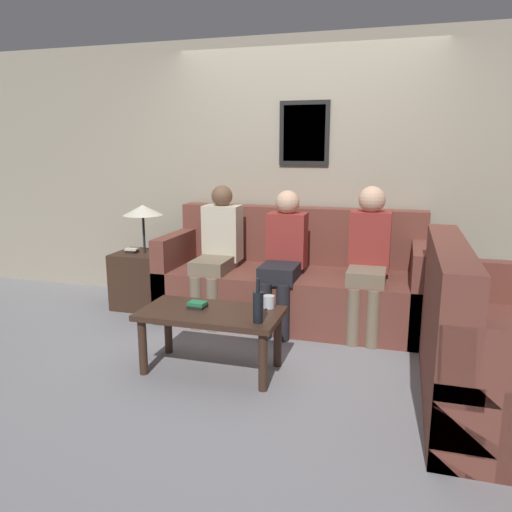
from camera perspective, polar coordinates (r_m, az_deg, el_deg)
ground_plane at (r=4.23m, az=2.48°, el=-9.49°), size 16.00×16.00×0.00m
wall_back at (r=4.94m, az=5.54°, el=9.17°), size 9.00×0.08×2.60m
couch_main at (r=4.63m, az=4.16°, el=-3.07°), size 2.36×0.92×1.01m
couch_side at (r=3.40m, az=25.72°, el=-10.08°), size 0.92×1.56×1.01m
coffee_table at (r=3.56m, az=-5.17°, el=-7.32°), size 0.99×0.52×0.44m
side_table_with_lamp at (r=5.10m, az=-13.00°, el=-1.80°), size 0.48×0.47×1.03m
wine_bottle at (r=3.27m, az=0.23°, el=-5.73°), size 0.07×0.07×0.30m
drinking_glass at (r=3.58m, az=1.49°, el=-5.25°), size 0.08×0.08×0.09m
book_stack at (r=3.61m, az=-6.71°, el=-5.58°), size 0.13×0.12×0.04m
person_left at (r=4.58m, az=-4.40°, el=0.96°), size 0.34×0.64×1.23m
person_middle at (r=4.35m, az=3.18°, el=0.29°), size 0.34×0.63×1.20m
person_right at (r=4.29m, az=12.74°, el=0.26°), size 0.34×0.60×1.25m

